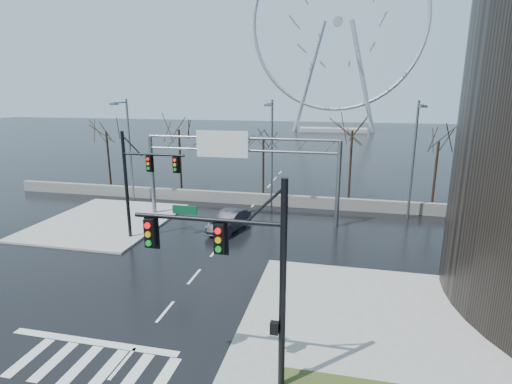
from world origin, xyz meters
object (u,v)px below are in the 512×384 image
(signal_mast_near, at_px, (244,264))
(ferris_wheel, at_px, (338,29))
(car, at_px, (229,221))
(signal_mast_far, at_px, (140,176))
(sign_gantry, at_px, (236,160))

(signal_mast_near, relative_size, ferris_wheel, 0.16)
(signal_mast_near, xyz_separation_m, car, (-5.39, 16.34, -4.10))
(signal_mast_far, height_order, car, signal_mast_far)
(signal_mast_far, height_order, sign_gantry, signal_mast_far)
(signal_mast_near, height_order, car, signal_mast_near)
(signal_mast_far, relative_size, car, 1.70)
(sign_gantry, relative_size, ferris_wheel, 0.32)
(signal_mast_near, relative_size, signal_mast_far, 1.00)
(car, bearing_deg, signal_mast_near, -59.00)
(sign_gantry, distance_m, car, 5.15)
(car, bearing_deg, ferris_wheel, 99.10)
(signal_mast_near, relative_size, car, 1.70)
(signal_mast_near, xyz_separation_m, sign_gantry, (-5.52, 19.00, 0.31))
(ferris_wheel, relative_size, car, 10.82)
(signal_mast_far, relative_size, sign_gantry, 0.49)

